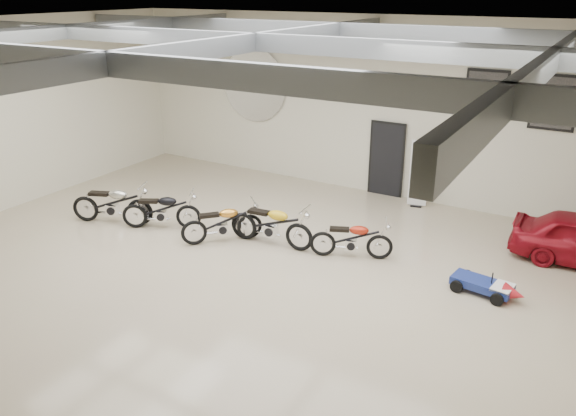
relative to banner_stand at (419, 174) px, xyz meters
The scene contains 17 objects.
floor 5.81m from the banner_stand, 106.33° to the right, with size 16.00×12.00×0.01m, color tan.
ceiling 7.02m from the banner_stand, 106.33° to the right, with size 16.00×12.00×0.01m, color slate.
back_wall 2.30m from the banner_stand, 162.77° to the left, with size 16.00×0.02×5.00m, color beige.
left_wall 11.18m from the banner_stand, 150.22° to the right, with size 0.02×12.00×5.00m, color beige.
ceiling_beams 6.88m from the banner_stand, 106.33° to the right, with size 15.80×11.80×0.32m, color slate, non-canonical shape.
door 1.20m from the banner_stand, 157.97° to the left, with size 0.92×0.08×2.10m, color black.
logo_plaque 5.93m from the banner_stand, behind, with size 2.30×0.06×1.16m, color silver, non-canonical shape.
poster_left 2.61m from the banner_stand, 18.34° to the left, with size 1.05×0.08×1.35m, color black, non-canonical shape.
poster_mid 3.72m from the banner_stand, ahead, with size 1.05×0.08×1.35m, color black, non-canonical shape.
oil_sign 0.93m from the banner_stand, 57.38° to the left, with size 0.72×0.10×0.72m, color white, non-canonical shape.
banner_stand is the anchor object (origin of this frame).
motorcycle_silver 8.15m from the banner_stand, 141.59° to the right, with size 2.10×0.65×1.09m, color silver, non-canonical shape.
motorcycle_black 6.91m from the banner_stand, 137.18° to the right, with size 1.94×0.60×1.01m, color silver, non-canonical shape.
motorcycle_gold 5.63m from the banner_stand, 125.61° to the right, with size 1.90×0.59×0.99m, color silver, non-canonical shape.
motorcycle_yellow 4.69m from the banner_stand, 117.76° to the right, with size 2.09×0.65×1.08m, color silver, non-canonical shape.
motorcycle_red 3.83m from the banner_stand, 94.15° to the right, with size 1.80×0.56×0.94m, color silver, non-canonical shape.
go_kart 4.86m from the banner_stand, 55.16° to the right, with size 1.43×0.64×0.52m, color navy, non-canonical shape.
Camera 1 is at (5.83, -8.80, 5.71)m, focal length 35.00 mm.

